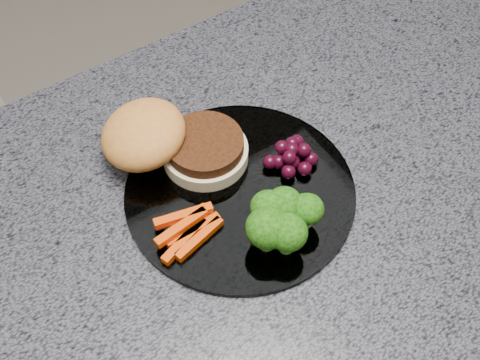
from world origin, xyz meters
name	(u,v)px	position (x,y,z in m)	size (l,w,h in m)	color
countertop	(197,249)	(0.00, 0.00, 0.88)	(1.20, 0.60, 0.04)	#4D4E58
plate	(240,192)	(0.07, 0.02, 0.90)	(0.26, 0.26, 0.01)	white
burger	(166,142)	(0.03, 0.11, 0.93)	(0.19, 0.17, 0.05)	beige
carrot_sticks	(187,229)	(0.00, 0.01, 0.91)	(0.08, 0.05, 0.02)	#D93D03
broccoli	(281,219)	(0.08, -0.05, 0.94)	(0.09, 0.08, 0.05)	#588D33
grape_bunch	(292,155)	(0.15, 0.03, 0.92)	(0.06, 0.05, 0.03)	black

